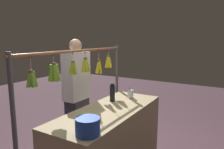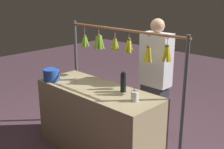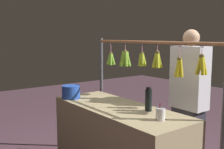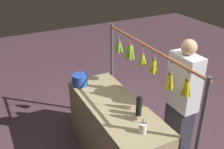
{
  "view_description": "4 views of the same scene",
  "coord_description": "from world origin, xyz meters",
  "px_view_note": "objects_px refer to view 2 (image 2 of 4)",
  "views": [
    {
      "loc": [
        2.05,
        1.28,
        1.68
      ],
      "look_at": [
        -0.07,
        0.0,
        1.26
      ],
      "focal_mm": 34.64,
      "sensor_mm": 36.0,
      "label": 1
    },
    {
      "loc": [
        -2.41,
        2.24,
        2.03
      ],
      "look_at": [
        -0.25,
        0.0,
        1.09
      ],
      "focal_mm": 46.14,
      "sensor_mm": 36.0,
      "label": 2
    },
    {
      "loc": [
        -2.2,
        1.76,
        1.6
      ],
      "look_at": [
        0.12,
        0.0,
        1.19
      ],
      "focal_mm": 44.43,
      "sensor_mm": 36.0,
      "label": 3
    },
    {
      "loc": [
        -2.37,
        1.28,
        2.63
      ],
      "look_at": [
        0.1,
        0.0,
        1.23
      ],
      "focal_mm": 42.52,
      "sensor_mm": 36.0,
      "label": 4
    }
  ],
  "objects_px": {
    "water_bottle": "(123,82)",
    "blue_bucket": "(52,75)",
    "vendor_person": "(155,83)",
    "drink_cup": "(135,96)"
  },
  "relations": [
    {
      "from": "water_bottle",
      "to": "blue_bucket",
      "type": "relative_size",
      "value": 1.12
    },
    {
      "from": "water_bottle",
      "to": "vendor_person",
      "type": "height_order",
      "value": "vendor_person"
    },
    {
      "from": "blue_bucket",
      "to": "water_bottle",
      "type": "bearing_deg",
      "value": -160.98
    },
    {
      "from": "water_bottle",
      "to": "blue_bucket",
      "type": "xyz_separation_m",
      "value": [
        0.96,
        0.33,
        -0.04
      ]
    },
    {
      "from": "water_bottle",
      "to": "vendor_person",
      "type": "bearing_deg",
      "value": -91.25
    },
    {
      "from": "drink_cup",
      "to": "vendor_person",
      "type": "relative_size",
      "value": 0.09
    },
    {
      "from": "blue_bucket",
      "to": "vendor_person",
      "type": "distance_m",
      "value": 1.37
    },
    {
      "from": "water_bottle",
      "to": "blue_bucket",
      "type": "bearing_deg",
      "value": 19.02
    },
    {
      "from": "water_bottle",
      "to": "blue_bucket",
      "type": "height_order",
      "value": "water_bottle"
    },
    {
      "from": "vendor_person",
      "to": "drink_cup",
      "type": "bearing_deg",
      "value": 109.62
    }
  ]
}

